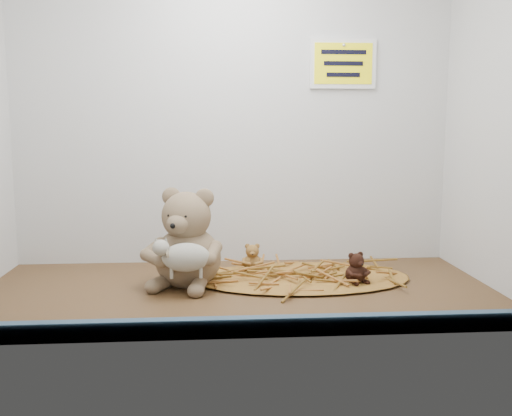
{
  "coord_description": "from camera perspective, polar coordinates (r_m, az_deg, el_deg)",
  "views": [
    {
      "loc": [
        -5.5,
        -128.57,
        38.33
      ],
      "look_at": [
        4.04,
        1.65,
        19.3
      ],
      "focal_mm": 40.0,
      "sensor_mm": 36.0,
      "label": 1
    }
  ],
  "objects": [
    {
      "name": "alcove_shell",
      "position": [
        1.38,
        -1.94,
        11.06
      ],
      "size": [
        120.4,
        60.2,
        90.4
      ],
      "color": "#472A18",
      "rests_on": "ground"
    },
    {
      "name": "toy_lamb",
      "position": [
        1.29,
        -7.0,
        -4.93
      ],
      "size": [
        14.14,
        8.63,
        9.14
      ],
      "primitive_type": null,
      "color": "#B1AD9F",
      "rests_on": "main_teddy"
    },
    {
      "name": "front_rail",
      "position": [
        1.06,
        -0.99,
        -11.79
      ],
      "size": [
        119.28,
        2.2,
        3.6
      ],
      "primitive_type": "cube",
      "color": "#3C5773",
      "rests_on": "shelf_floor"
    },
    {
      "name": "mini_teddy_brown",
      "position": [
        1.39,
        9.95,
        -5.77
      ],
      "size": [
        8.01,
        8.19,
        7.44
      ],
      "primitive_type": null,
      "rotation": [
        0.0,
        0.0,
        0.4
      ],
      "color": "black",
      "rests_on": "straw_bed"
    },
    {
      "name": "wall_sign",
      "position": [
        1.63,
        8.69,
        14.08
      ],
      "size": [
        16.0,
        1.2,
        11.0
      ],
      "primitive_type": "cube",
      "color": "#FDF00C",
      "rests_on": "back_wall"
    },
    {
      "name": "straw_bed",
      "position": [
        1.44,
        4.6,
        -6.91
      ],
      "size": [
        54.51,
        31.65,
        1.06
      ],
      "primitive_type": "ellipsoid",
      "color": "brown",
      "rests_on": "shelf_floor"
    },
    {
      "name": "main_teddy",
      "position": [
        1.37,
        -6.86,
        -2.94
      ],
      "size": [
        25.05,
        25.66,
        23.65
      ],
      "primitive_type": null,
      "rotation": [
        0.0,
        0.0,
        -0.37
      ],
      "color": "#92735A",
      "rests_on": "shelf_floor"
    },
    {
      "name": "mini_teddy_tan",
      "position": [
        1.49,
        -0.37,
        -4.83
      ],
      "size": [
        5.97,
        6.27,
        7.07
      ],
      "primitive_type": null,
      "rotation": [
        0.0,
        0.0,
        -0.04
      ],
      "color": "#945A30",
      "rests_on": "straw_bed"
    }
  ]
}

